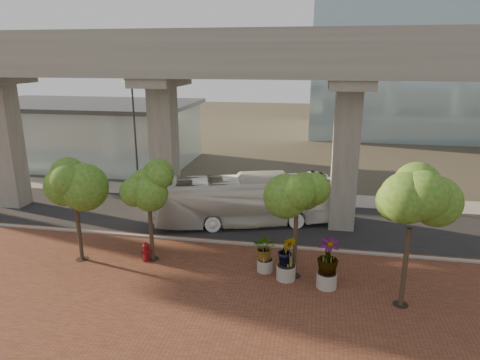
# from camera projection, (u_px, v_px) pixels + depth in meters

# --- Properties ---
(ground) EXTENTS (160.00, 160.00, 0.00)m
(ground) POSITION_uv_depth(u_px,v_px,m) (246.00, 232.00, 27.46)
(ground) COLOR #3D382C
(ground) RESTS_ON ground
(brick_plaza) EXTENTS (70.00, 13.00, 0.06)m
(brick_plaza) POSITION_uv_depth(u_px,v_px,m) (217.00, 298.00, 19.89)
(brick_plaza) COLOR brown
(brick_plaza) RESTS_ON ground
(asphalt_road) EXTENTS (90.00, 8.00, 0.04)m
(asphalt_road) POSITION_uv_depth(u_px,v_px,m) (251.00, 221.00, 29.34)
(asphalt_road) COLOR black
(asphalt_road) RESTS_ON ground
(curb_strip) EXTENTS (70.00, 0.25, 0.16)m
(curb_strip) POSITION_uv_depth(u_px,v_px,m) (240.00, 244.00, 25.55)
(curb_strip) COLOR gray
(curb_strip) RESTS_ON ground
(far_sidewalk) EXTENTS (90.00, 3.00, 0.06)m
(far_sidewalk) POSITION_uv_depth(u_px,v_px,m) (262.00, 196.00, 34.54)
(far_sidewalk) COLOR gray
(far_sidewalk) RESTS_ON ground
(transit_viaduct) EXTENTS (72.00, 5.60, 12.40)m
(transit_viaduct) POSITION_uv_depth(u_px,v_px,m) (252.00, 114.00, 27.33)
(transit_viaduct) COLOR gray
(transit_viaduct) RESTS_ON ground
(station_pavilion) EXTENTS (23.00, 13.00, 6.30)m
(station_pavilion) POSITION_uv_depth(u_px,v_px,m) (85.00, 132.00, 45.16)
(station_pavilion) COLOR silver
(station_pavilion) RESTS_ON ground
(transit_bus) EXTENTS (12.21, 6.09, 3.32)m
(transit_bus) POSITION_uv_depth(u_px,v_px,m) (246.00, 200.00, 28.36)
(transit_bus) COLOR silver
(transit_bus) RESTS_ON ground
(fire_hydrant) EXTENTS (0.54, 0.48, 1.07)m
(fire_hydrant) POSITION_uv_depth(u_px,v_px,m) (146.00, 252.00, 23.40)
(fire_hydrant) COLOR maroon
(fire_hydrant) RESTS_ON ground
(planter_front) EXTENTS (1.87, 1.87, 2.05)m
(planter_front) POSITION_uv_depth(u_px,v_px,m) (265.00, 249.00, 22.04)
(planter_front) COLOR #9D9A8D
(planter_front) RESTS_ON ground
(planter_right) EXTENTS (2.39, 2.39, 2.55)m
(planter_right) POSITION_uv_depth(u_px,v_px,m) (328.00, 258.00, 20.37)
(planter_right) COLOR #ADA59D
(planter_right) RESTS_ON ground
(planter_left) EXTENTS (2.13, 2.13, 2.34)m
(planter_left) POSITION_uv_depth(u_px,v_px,m) (287.00, 253.00, 21.17)
(planter_left) COLOR gray
(planter_left) RESTS_ON ground
(street_tree_far_west) EXTENTS (3.79, 3.79, 6.19)m
(street_tree_far_west) POSITION_uv_depth(u_px,v_px,m) (74.00, 182.00, 22.43)
(street_tree_far_west) COLOR #443627
(street_tree_far_west) RESTS_ON ground
(street_tree_near_west) EXTENTS (3.11, 3.11, 5.83)m
(street_tree_near_west) POSITION_uv_depth(u_px,v_px,m) (148.00, 183.00, 22.46)
(street_tree_near_west) COLOR #443627
(street_tree_near_west) RESTS_ON ground
(street_tree_near_east) EXTENTS (3.47, 3.47, 6.20)m
(street_tree_near_east) POSITION_uv_depth(u_px,v_px,m) (297.00, 190.00, 20.60)
(street_tree_near_east) COLOR #443627
(street_tree_near_east) RESTS_ON ground
(street_tree_far_east) EXTENTS (3.68, 3.68, 6.47)m
(street_tree_far_east) POSITION_uv_depth(u_px,v_px,m) (412.00, 205.00, 18.00)
(street_tree_far_east) COLOR #443627
(street_tree_far_east) RESTS_ON ground
(streetlamp_west) EXTENTS (0.46, 1.33, 9.19)m
(streetlamp_west) POSITION_uv_depth(u_px,v_px,m) (134.00, 128.00, 34.28)
(streetlamp_west) COLOR #2D2E33
(streetlamp_west) RESTS_ON ground
(streetlamp_east) EXTENTS (0.43, 1.27, 8.76)m
(streetlamp_east) POSITION_uv_depth(u_px,v_px,m) (355.00, 137.00, 31.66)
(streetlamp_east) COLOR #313036
(streetlamp_east) RESTS_ON ground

